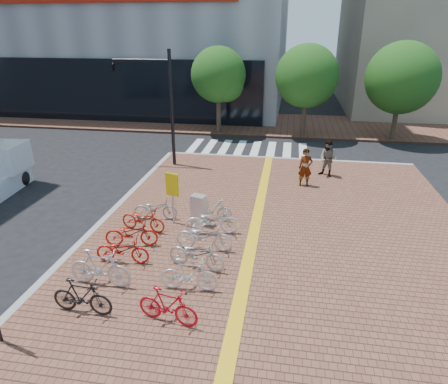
% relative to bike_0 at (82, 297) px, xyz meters
% --- Properties ---
extents(ground, '(120.00, 120.00, 0.00)m').
position_rel_bike_0_xyz_m(ground, '(2.03, 2.67, -0.66)').
color(ground, black).
rests_on(ground, ground).
extents(kerb_north, '(14.00, 0.25, 0.15)m').
position_rel_bike_0_xyz_m(kerb_north, '(5.03, 14.67, -0.58)').
color(kerb_north, gray).
rests_on(kerb_north, ground).
extents(far_sidewalk, '(70.00, 8.00, 0.15)m').
position_rel_bike_0_xyz_m(far_sidewalk, '(2.03, 23.67, -0.58)').
color(far_sidewalk, brown).
rests_on(far_sidewalk, ground).
extents(crosswalk, '(7.50, 4.00, 0.01)m').
position_rel_bike_0_xyz_m(crosswalk, '(2.53, 16.67, -0.65)').
color(crosswalk, silver).
rests_on(crosswalk, ground).
extents(street_trees, '(16.20, 4.60, 6.35)m').
position_rel_bike_0_xyz_m(street_trees, '(7.07, 20.12, 3.44)').
color(street_trees, '#38281E').
rests_on(street_trees, far_sidewalk).
extents(bike_0, '(1.71, 0.55, 1.02)m').
position_rel_bike_0_xyz_m(bike_0, '(0.00, 0.00, 0.00)').
color(bike_0, black).
rests_on(bike_0, sidewalk).
extents(bike_1, '(1.94, 0.63, 1.15)m').
position_rel_bike_0_xyz_m(bike_1, '(-0.09, 1.25, 0.07)').
color(bike_1, silver).
rests_on(bike_1, sidewalk).
extents(bike_2, '(1.77, 0.70, 0.91)m').
position_rel_bike_0_xyz_m(bike_2, '(0.06, 2.52, -0.05)').
color(bike_2, red).
rests_on(bike_2, sidewalk).
extents(bike_3, '(1.90, 0.95, 0.95)m').
position_rel_bike_0_xyz_m(bike_3, '(-0.06, 3.58, -0.03)').
color(bike_3, red).
rests_on(bike_3, sidewalk).
extents(bike_4, '(1.83, 0.88, 0.92)m').
position_rel_bike_0_xyz_m(bike_4, '(-0.05, 4.72, -0.05)').
color(bike_4, red).
rests_on(bike_4, sidewalk).
extents(bike_5, '(1.78, 0.81, 0.90)m').
position_rel_bike_0_xyz_m(bike_5, '(0.08, 5.74, -0.06)').
color(bike_5, '#A5A6AA').
rests_on(bike_5, sidewalk).
extents(bike_6, '(1.73, 0.77, 1.00)m').
position_rel_bike_0_xyz_m(bike_6, '(2.32, 0.01, -0.01)').
color(bike_6, red).
rests_on(bike_6, sidewalk).
extents(bike_7, '(1.73, 0.56, 1.03)m').
position_rel_bike_0_xyz_m(bike_7, '(2.52, 1.43, 0.00)').
color(bike_7, silver).
rests_on(bike_7, sidewalk).
extents(bike_8, '(1.98, 1.01, 0.99)m').
position_rel_bike_0_xyz_m(bike_8, '(2.47, 2.59, -0.01)').
color(bike_8, '#ACACB1').
rests_on(bike_8, sidewalk).
extents(bike_9, '(1.97, 0.70, 1.03)m').
position_rel_bike_0_xyz_m(bike_9, '(2.48, 3.73, 0.01)').
color(bike_9, silver).
rests_on(bike_9, sidewalk).
extents(bike_10, '(2.07, 1.06, 1.04)m').
position_rel_bike_0_xyz_m(bike_10, '(2.51, 4.91, 0.01)').
color(bike_10, silver).
rests_on(bike_10, sidewalk).
extents(bike_11, '(1.63, 0.65, 0.95)m').
position_rel_bike_0_xyz_m(bike_11, '(2.33, 6.00, -0.03)').
color(bike_11, silver).
rests_on(bike_11, sidewalk).
extents(pedestrian_a, '(0.72, 0.52, 1.82)m').
position_rel_bike_0_xyz_m(pedestrian_a, '(5.95, 10.39, 0.40)').
color(pedestrian_a, gray).
rests_on(pedestrian_a, sidewalk).
extents(pedestrian_b, '(1.14, 1.06, 1.87)m').
position_rel_bike_0_xyz_m(pedestrian_b, '(7.10, 11.93, 0.42)').
color(pedestrian_b, '#4A4E5E').
rests_on(pedestrian_b, sidewalk).
extents(utility_box, '(0.63, 0.53, 1.18)m').
position_rel_bike_0_xyz_m(utility_box, '(1.86, 5.60, 0.08)').
color(utility_box, silver).
rests_on(utility_box, sidewalk).
extents(yellow_sign, '(0.55, 0.22, 2.06)m').
position_rel_bike_0_xyz_m(yellow_sign, '(0.88, 5.48, 0.92)').
color(yellow_sign, '#B7B7BC').
rests_on(yellow_sign, sidewalk).
extents(traffic_light_pole, '(3.26, 1.26, 6.07)m').
position_rel_bike_0_xyz_m(traffic_light_pole, '(-2.50, 12.51, 3.68)').
color(traffic_light_pole, black).
rests_on(traffic_light_pole, sidewalk).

